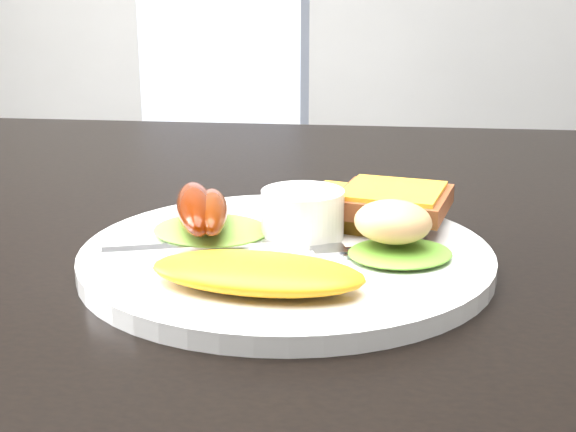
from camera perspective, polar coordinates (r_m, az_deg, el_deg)
dining_table at (r=0.68m, az=5.99°, el=-1.36°), size 1.20×0.80×0.04m
dining_chair at (r=1.80m, az=-5.90°, el=0.93°), size 0.58×0.58×0.05m
plate at (r=0.54m, az=-0.13°, el=-2.93°), size 0.28×0.28×0.01m
lettuce_left at (r=0.57m, az=-5.47°, el=-0.97°), size 0.10×0.10×0.01m
lettuce_right at (r=0.53m, az=7.97°, el=-2.62°), size 0.09×0.08×0.01m
omelette at (r=0.47m, az=-2.22°, el=-4.04°), size 0.13×0.07×0.02m
sausage_a at (r=0.57m, az=-6.60°, el=0.58°), size 0.05×0.11×0.03m
sausage_b at (r=0.56m, az=-5.44°, el=0.36°), size 0.04×0.09×0.02m
ramekin at (r=0.56m, az=1.04°, el=0.15°), size 0.06×0.06×0.03m
toast_a at (r=0.61m, az=4.71°, el=0.46°), size 0.11×0.11×0.01m
toast_b at (r=0.59m, az=7.47°, el=1.04°), size 0.09×0.09×0.01m
potato_salad at (r=0.52m, az=7.47°, el=-0.40°), size 0.06×0.06×0.03m
fork at (r=0.54m, az=-5.72°, el=-2.12°), size 0.14×0.05×0.00m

